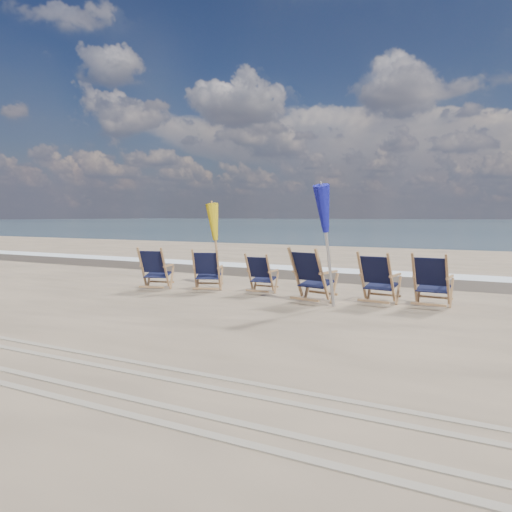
{
  "coord_description": "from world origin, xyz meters",
  "views": [
    {
      "loc": [
        4.7,
        -6.52,
        1.7
      ],
      "look_at": [
        0.0,
        2.2,
        0.9
      ],
      "focal_mm": 35.0,
      "sensor_mm": 36.0,
      "label": 1
    }
  ],
  "objects_px": {
    "beach_chair_4": "(391,280)",
    "beach_chair_0": "(165,269)",
    "umbrella_yellow": "(216,226)",
    "beach_chair_2": "(270,274)",
    "beach_chair_5": "(448,282)",
    "umbrella_blue": "(329,213)",
    "beach_chair_3": "(322,277)",
    "beach_chair_1": "(219,271)"
  },
  "relations": [
    {
      "from": "beach_chair_5",
      "to": "umbrella_blue",
      "type": "relative_size",
      "value": 0.45
    },
    {
      "from": "beach_chair_1",
      "to": "umbrella_blue",
      "type": "bearing_deg",
      "value": 143.66
    },
    {
      "from": "beach_chair_5",
      "to": "umbrella_yellow",
      "type": "distance_m",
      "value": 5.18
    },
    {
      "from": "beach_chair_5",
      "to": "umbrella_blue",
      "type": "distance_m",
      "value": 2.46
    },
    {
      "from": "beach_chair_3",
      "to": "beach_chair_1",
      "type": "bearing_deg",
      "value": 1.63
    },
    {
      "from": "beach_chair_2",
      "to": "beach_chair_5",
      "type": "xyz_separation_m",
      "value": [
        3.58,
        -0.05,
        0.07
      ]
    },
    {
      "from": "beach_chair_0",
      "to": "beach_chair_4",
      "type": "distance_m",
      "value": 4.98
    },
    {
      "from": "beach_chair_1",
      "to": "beach_chair_4",
      "type": "height_order",
      "value": "beach_chair_4"
    },
    {
      "from": "beach_chair_5",
      "to": "beach_chair_4",
      "type": "bearing_deg",
      "value": 12.53
    },
    {
      "from": "beach_chair_3",
      "to": "beach_chair_2",
      "type": "bearing_deg",
      "value": -12.98
    },
    {
      "from": "beach_chair_3",
      "to": "beach_chair_5",
      "type": "distance_m",
      "value": 2.23
    },
    {
      "from": "beach_chair_4",
      "to": "beach_chair_0",
      "type": "bearing_deg",
      "value": 11.18
    },
    {
      "from": "beach_chair_1",
      "to": "umbrella_blue",
      "type": "relative_size",
      "value": 0.43
    },
    {
      "from": "umbrella_yellow",
      "to": "beach_chair_0",
      "type": "bearing_deg",
      "value": -134.73
    },
    {
      "from": "beach_chair_3",
      "to": "beach_chair_0",
      "type": "bearing_deg",
      "value": 11.16
    },
    {
      "from": "beach_chair_2",
      "to": "beach_chair_5",
      "type": "bearing_deg",
      "value": 176.33
    },
    {
      "from": "beach_chair_4",
      "to": "beach_chair_1",
      "type": "bearing_deg",
      "value": 6.23
    },
    {
      "from": "beach_chair_2",
      "to": "beach_chair_4",
      "type": "distance_m",
      "value": 2.63
    },
    {
      "from": "beach_chair_0",
      "to": "beach_chair_2",
      "type": "bearing_deg",
      "value": 178.66
    },
    {
      "from": "beach_chair_1",
      "to": "beach_chair_5",
      "type": "distance_m",
      "value": 4.77
    },
    {
      "from": "beach_chair_4",
      "to": "umbrella_yellow",
      "type": "distance_m",
      "value": 4.26
    },
    {
      "from": "beach_chair_0",
      "to": "beach_chair_3",
      "type": "relative_size",
      "value": 0.91
    },
    {
      "from": "beach_chair_1",
      "to": "beach_chair_5",
      "type": "height_order",
      "value": "beach_chair_5"
    },
    {
      "from": "beach_chair_5",
      "to": "umbrella_yellow",
      "type": "xyz_separation_m",
      "value": [
        -5.09,
        0.29,
        0.95
      ]
    },
    {
      "from": "beach_chair_2",
      "to": "umbrella_blue",
      "type": "xyz_separation_m",
      "value": [
        1.63,
        -0.88,
        1.31
      ]
    },
    {
      "from": "beach_chair_2",
      "to": "umbrella_yellow",
      "type": "height_order",
      "value": "umbrella_yellow"
    },
    {
      "from": "beach_chair_0",
      "to": "beach_chair_5",
      "type": "distance_m",
      "value": 5.95
    },
    {
      "from": "umbrella_yellow",
      "to": "umbrella_blue",
      "type": "bearing_deg",
      "value": -19.62
    },
    {
      "from": "beach_chair_2",
      "to": "beach_chair_4",
      "type": "height_order",
      "value": "beach_chair_4"
    },
    {
      "from": "beach_chair_2",
      "to": "umbrella_blue",
      "type": "height_order",
      "value": "umbrella_blue"
    },
    {
      "from": "umbrella_blue",
      "to": "beach_chair_0",
      "type": "bearing_deg",
      "value": 176.09
    },
    {
      "from": "beach_chair_0",
      "to": "beach_chair_4",
      "type": "height_order",
      "value": "beach_chair_4"
    },
    {
      "from": "beach_chair_4",
      "to": "umbrella_yellow",
      "type": "bearing_deg",
      "value": 0.41
    },
    {
      "from": "beach_chair_3",
      "to": "beach_chair_5",
      "type": "relative_size",
      "value": 1.06
    },
    {
      "from": "beach_chair_1",
      "to": "beach_chair_4",
      "type": "distance_m",
      "value": 3.8
    },
    {
      "from": "beach_chair_2",
      "to": "beach_chair_5",
      "type": "distance_m",
      "value": 3.59
    },
    {
      "from": "umbrella_yellow",
      "to": "beach_chair_5",
      "type": "bearing_deg",
      "value": -3.22
    },
    {
      "from": "beach_chair_0",
      "to": "beach_chair_1",
      "type": "relative_size",
      "value": 1.03
    },
    {
      "from": "beach_chair_3",
      "to": "umbrella_blue",
      "type": "distance_m",
      "value": 1.24
    },
    {
      "from": "beach_chair_4",
      "to": "umbrella_blue",
      "type": "height_order",
      "value": "umbrella_blue"
    },
    {
      "from": "beach_chair_0",
      "to": "umbrella_yellow",
      "type": "distance_m",
      "value": 1.53
    },
    {
      "from": "umbrella_blue",
      "to": "beach_chair_3",
      "type": "bearing_deg",
      "value": 132.38
    }
  ]
}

